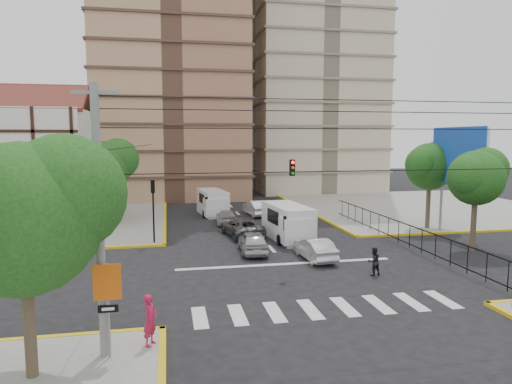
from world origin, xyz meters
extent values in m
plane|color=black|center=(0.00, 0.00, 0.00)|extent=(160.00, 160.00, 0.00)
cube|color=gray|center=(-20.00, 20.00, 0.07)|extent=(26.00, 26.00, 0.15)
cube|color=gray|center=(20.00, 20.00, 0.07)|extent=(26.00, 26.00, 0.15)
cube|color=silver|center=(0.00, -6.00, 0.01)|extent=(12.00, 2.40, 0.01)
cube|color=silver|center=(0.00, 1.20, 0.01)|extent=(13.00, 0.40, 0.01)
cube|color=#9A674D|center=(-6.00, 36.00, 24.00)|extent=(18.00, 16.00, 48.00)
cube|color=beige|center=(14.00, 40.00, 24.00)|extent=(17.00, 16.00, 48.00)
cube|color=silver|center=(-19.00, 20.00, 5.00)|extent=(10.00, 8.00, 10.00)
cube|color=maroon|center=(-19.00, 18.10, 10.90)|extent=(10.80, 4.25, 2.65)
cube|color=maroon|center=(-19.00, 21.90, 10.90)|extent=(10.80, 4.25, 2.65)
cylinder|color=slate|center=(14.50, 4.00, 2.15)|extent=(0.20, 0.20, 4.00)
cylinder|color=slate|center=(14.50, 8.00, 2.15)|extent=(0.20, 0.20, 4.00)
cube|color=silver|center=(14.50, 6.00, 6.15)|extent=(0.25, 6.00, 4.00)
cube|color=blue|center=(14.30, 6.00, 6.15)|extent=(0.08, 6.20, 4.20)
cylinder|color=#473828|center=(-11.00, -10.00, 2.10)|extent=(0.36, 0.36, 4.20)
sphere|color=#1B4513|center=(-11.00, -10.00, 5.04)|extent=(4.60, 4.60, 4.60)
sphere|color=#1B4513|center=(-9.85, -9.70, 5.73)|extent=(3.68, 3.68, 3.68)
cylinder|color=#473828|center=(13.00, 2.00, 2.10)|extent=(0.36, 0.36, 4.20)
sphere|color=#1B4513|center=(13.00, 2.00, 4.84)|extent=(3.60, 3.60, 3.60)
sphere|color=#1B4513|center=(13.90, 2.30, 5.38)|extent=(2.88, 2.88, 2.88)
sphere|color=#1B4513|center=(12.28, 1.70, 5.03)|extent=(2.70, 2.70, 2.70)
cylinder|color=#473828|center=(14.00, 9.00, 2.24)|extent=(0.36, 0.36, 4.48)
sphere|color=#1B4513|center=(14.00, 9.00, 5.16)|extent=(3.80, 3.80, 3.80)
sphere|color=#1B4513|center=(14.95, 9.30, 5.73)|extent=(3.04, 3.04, 3.04)
sphere|color=#1B4513|center=(13.24, 8.70, 5.35)|extent=(2.85, 2.85, 2.85)
cylinder|color=#473828|center=(-12.00, 16.00, 2.10)|extent=(0.36, 0.36, 4.20)
sphere|color=#1B4513|center=(-12.00, 16.00, 5.00)|extent=(4.40, 4.40, 4.40)
sphere|color=#1B4513|center=(-10.90, 16.30, 5.67)|extent=(3.52, 3.52, 3.52)
sphere|color=#1B4513|center=(-12.88, 15.70, 5.22)|extent=(3.30, 3.30, 3.30)
cylinder|color=black|center=(-7.80, 7.80, 1.90)|extent=(0.12, 0.12, 3.50)
cube|color=black|center=(-7.80, 7.80, 4.10)|extent=(0.28, 0.22, 0.90)
sphere|color=#FF0C0C|center=(-7.80, 7.80, 4.40)|extent=(0.17, 0.17, 0.17)
cube|color=black|center=(0.00, 0.00, 5.80)|extent=(0.28, 0.22, 0.90)
cylinder|color=black|center=(0.00, -9.00, 6.25)|extent=(18.00, 0.03, 0.03)
cylinder|color=slate|center=(-9.00, -9.00, 4.65)|extent=(0.28, 0.28, 9.00)
cube|color=slate|center=(-9.00, -9.00, 8.85)|extent=(1.40, 0.12, 0.12)
cylinder|color=slate|center=(-8.80, -9.20, 1.75)|extent=(0.08, 0.08, 3.20)
cube|color=#E5590C|center=(-8.80, -9.25, 2.75)|extent=(0.90, 0.06, 1.20)
cube|color=black|center=(-8.80, -9.25, 1.85)|extent=(0.65, 0.05, 0.25)
cube|color=silver|center=(1.83, 7.66, 1.28)|extent=(2.80, 5.76, 2.55)
cube|color=silver|center=(1.83, 5.44, 1.11)|extent=(2.24, 1.55, 1.78)
cube|color=black|center=(1.83, 5.06, 1.72)|extent=(2.05, 0.32, 1.00)
cylinder|color=black|center=(0.78, 5.89, 0.39)|extent=(0.25, 0.78, 0.78)
cylinder|color=black|center=(2.88, 5.89, 0.39)|extent=(0.25, 0.78, 0.78)
cylinder|color=black|center=(0.78, 9.44, 0.39)|extent=(0.25, 0.78, 0.78)
cylinder|color=black|center=(2.88, 9.44, 0.39)|extent=(0.25, 0.78, 0.78)
cube|color=silver|center=(-2.52, 19.72, 1.19)|extent=(2.77, 5.43, 2.39)
cube|color=silver|center=(-2.52, 17.64, 1.04)|extent=(2.13, 1.51, 1.66)
cube|color=black|center=(-2.52, 17.28, 1.61)|extent=(1.92, 0.36, 0.93)
cylinder|color=black|center=(-3.50, 18.05, 0.36)|extent=(0.25, 0.73, 0.73)
cylinder|color=black|center=(-1.53, 18.05, 0.36)|extent=(0.25, 0.73, 0.73)
cylinder|color=black|center=(-3.50, 21.38, 0.36)|extent=(0.25, 0.73, 0.73)
cylinder|color=black|center=(-1.53, 21.38, 0.36)|extent=(0.25, 0.73, 0.73)
imported|color=#ADADB2|center=(-1.42, 4.22, 0.72)|extent=(1.96, 4.33, 1.44)
imported|color=silver|center=(2.01, 1.88, 0.67)|extent=(1.74, 4.18, 1.34)
imported|color=#53565B|center=(-1.30, 9.36, 0.70)|extent=(3.10, 5.35, 1.40)
imported|color=#B3B3B8|center=(-1.83, 14.50, 0.61)|extent=(2.02, 4.35, 1.23)
imported|color=#29292C|center=(3.32, 13.55, 0.69)|extent=(1.97, 4.19, 1.39)
imported|color=white|center=(1.58, 18.34, 0.75)|extent=(2.00, 4.65, 1.49)
imported|color=#B91C45|center=(-7.50, -8.53, 1.08)|extent=(0.69, 0.80, 1.85)
imported|color=black|center=(4.11, -1.89, 0.77)|extent=(0.84, 0.70, 1.55)
camera|label=1|loc=(-6.79, -24.33, 7.41)|focal=32.00mm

